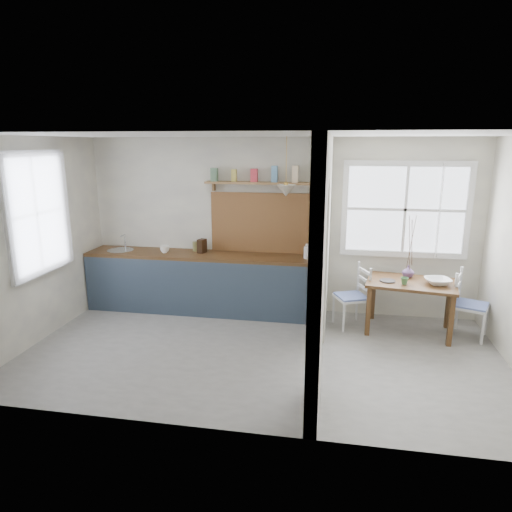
% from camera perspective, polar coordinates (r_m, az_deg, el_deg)
% --- Properties ---
extents(floor, '(5.80, 3.20, 0.01)m').
position_cam_1_polar(floor, '(5.75, 0.61, -11.99)').
color(floor, gray).
rests_on(floor, ground).
extents(ceiling, '(5.80, 3.20, 0.01)m').
position_cam_1_polar(ceiling, '(5.17, 0.69, 14.91)').
color(ceiling, silver).
rests_on(ceiling, walls).
extents(walls, '(5.81, 3.21, 2.60)m').
position_cam_1_polar(walls, '(5.31, 0.65, 0.74)').
color(walls, silver).
rests_on(walls, floor).
extents(partition, '(0.12, 3.20, 2.60)m').
position_cam_1_polar(partition, '(5.27, 8.29, 2.17)').
color(partition, silver).
rests_on(partition, floor).
extents(kitchen_window, '(0.10, 1.16, 1.50)m').
position_cam_1_polar(kitchen_window, '(6.37, -25.83, 4.76)').
color(kitchen_window, white).
rests_on(kitchen_window, walls).
extents(nook_window, '(1.76, 0.10, 1.30)m').
position_cam_1_polar(nook_window, '(6.79, 18.16, 5.51)').
color(nook_window, white).
rests_on(nook_window, walls).
extents(counter, '(3.50, 0.60, 0.90)m').
position_cam_1_polar(counter, '(7.03, -6.71, -3.18)').
color(counter, '#533A1A').
rests_on(counter, floor).
extents(sink, '(0.40, 0.40, 0.02)m').
position_cam_1_polar(sink, '(7.37, -16.59, 0.62)').
color(sink, '#B6BAC2').
rests_on(sink, counter).
extents(backsplash, '(1.65, 0.03, 0.90)m').
position_cam_1_polar(backsplash, '(6.86, 1.13, 4.16)').
color(backsplash, brown).
rests_on(backsplash, walls).
extents(shelf, '(1.75, 0.20, 0.21)m').
position_cam_1_polar(shelf, '(6.69, 1.04, 9.51)').
color(shelf, olive).
rests_on(shelf, walls).
extents(pendant_lamp, '(0.26, 0.26, 0.16)m').
position_cam_1_polar(pendant_lamp, '(6.32, 3.75, 8.16)').
color(pendant_lamp, beige).
rests_on(pendant_lamp, ceiling).
extents(utensil_rail, '(0.02, 0.50, 0.02)m').
position_cam_1_polar(utensil_rail, '(6.10, 7.73, 3.77)').
color(utensil_rail, '#B6BAC2').
rests_on(utensil_rail, partition).
extents(dining_table, '(1.25, 0.94, 0.71)m').
position_cam_1_polar(dining_table, '(6.56, 18.61, -6.02)').
color(dining_table, '#533A1A').
rests_on(dining_table, floor).
extents(chair_left, '(0.53, 0.53, 0.88)m').
position_cam_1_polar(chair_left, '(6.51, 11.81, -4.94)').
color(chair_left, silver).
rests_on(chair_left, floor).
extents(chair_right, '(0.53, 0.53, 0.90)m').
position_cam_1_polar(chair_right, '(6.66, 25.30, -5.53)').
color(chair_right, silver).
rests_on(chair_right, floor).
extents(kettle, '(0.18, 0.15, 0.21)m').
position_cam_1_polar(kettle, '(6.58, 6.55, 0.58)').
color(kettle, white).
rests_on(kettle, counter).
extents(mug_a, '(0.12, 0.12, 0.10)m').
position_cam_1_polar(mug_a, '(7.02, -11.37, 0.81)').
color(mug_a, white).
rests_on(mug_a, counter).
extents(mug_b, '(0.15, 0.15, 0.11)m').
position_cam_1_polar(mug_b, '(7.04, -11.34, 0.86)').
color(mug_b, white).
rests_on(mug_b, counter).
extents(knife_block, '(0.13, 0.15, 0.21)m').
position_cam_1_polar(knife_block, '(6.93, -6.77, 1.26)').
color(knife_block, black).
rests_on(knife_block, counter).
extents(jar, '(0.12, 0.12, 0.15)m').
position_cam_1_polar(jar, '(7.05, -7.56, 1.19)').
color(jar, olive).
rests_on(jar, counter).
extents(towel_magenta, '(0.02, 0.03, 0.57)m').
position_cam_1_polar(towel_magenta, '(6.48, 7.16, -6.40)').
color(towel_magenta, '#AD2376').
rests_on(towel_magenta, counter).
extents(towel_orange, '(0.02, 0.03, 0.54)m').
position_cam_1_polar(towel_orange, '(6.47, 7.14, -6.66)').
color(towel_orange, orange).
rests_on(towel_orange, counter).
extents(bowl, '(0.38, 0.38, 0.08)m').
position_cam_1_polar(bowl, '(6.44, 21.77, -2.96)').
color(bowl, white).
rests_on(bowl, dining_table).
extents(table_cup, '(0.13, 0.13, 0.09)m').
position_cam_1_polar(table_cup, '(6.29, 18.06, -2.98)').
color(table_cup, '#48814D').
rests_on(table_cup, dining_table).
extents(plate, '(0.26, 0.26, 0.02)m').
position_cam_1_polar(plate, '(6.36, 16.12, -2.99)').
color(plate, '#2C2928').
rests_on(plate, dining_table).
extents(vase, '(0.21, 0.21, 0.17)m').
position_cam_1_polar(vase, '(6.62, 18.49, -1.84)').
color(vase, '#5F4374').
rests_on(vase, dining_table).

